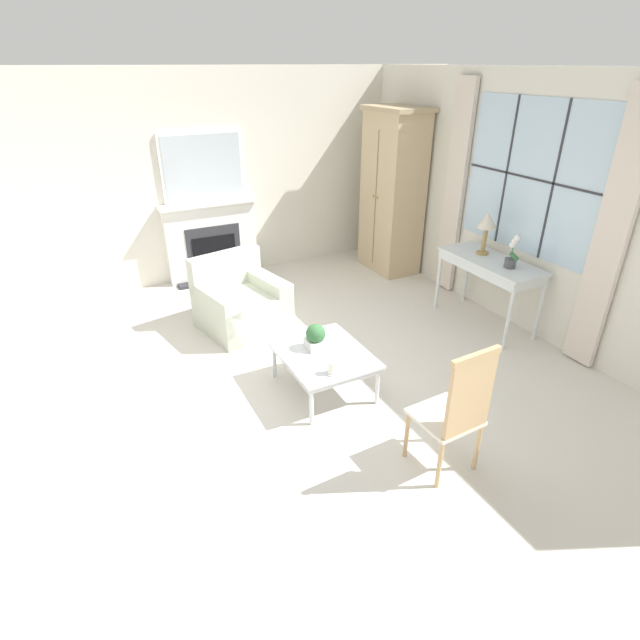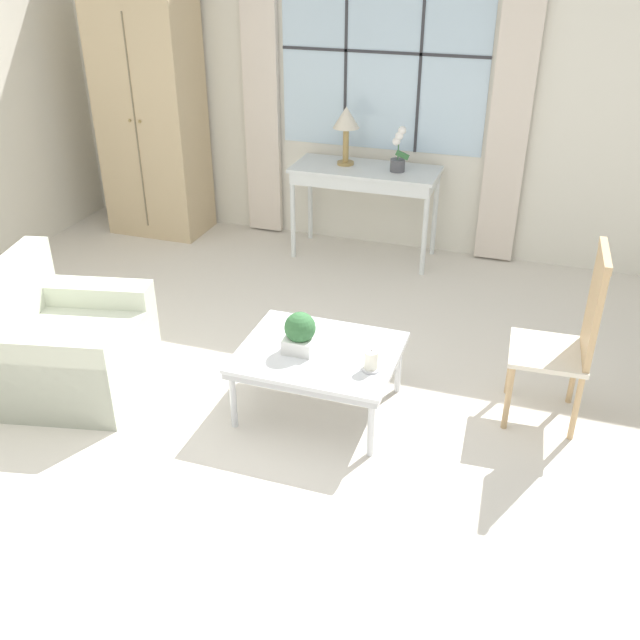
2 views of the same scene
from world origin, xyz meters
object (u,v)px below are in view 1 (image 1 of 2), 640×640
at_px(console_table, 490,267).
at_px(armchair_upholstered, 241,305).
at_px(armoire, 392,192).
at_px(potted_orchid, 512,255).
at_px(potted_plant_small, 316,337).
at_px(table_lamp, 487,223).
at_px(fireplace, 211,234).
at_px(coffee_table, 324,356).
at_px(pillar_candle, 332,368).
at_px(side_chair_wooden, 458,408).

bearing_deg(console_table, armchair_upholstered, -115.00).
xyz_separation_m(armoire, console_table, (2.05, -0.00, -0.43)).
distance_m(console_table, potted_orchid, 0.37).
bearing_deg(potted_plant_small, potted_orchid, 89.65).
bearing_deg(table_lamp, fireplace, -136.72).
bearing_deg(fireplace, coffee_table, 2.22).
bearing_deg(fireplace, armchair_upholstered, -5.16).
distance_m(table_lamp, potted_plant_small, 2.56).
xyz_separation_m(armchair_upholstered, potted_plant_small, (1.50, 0.24, 0.25)).
relative_size(console_table, armchair_upholstered, 1.19).
relative_size(fireplace, console_table, 1.61).
height_order(fireplace, armoire, armoire).
relative_size(armoire, table_lamp, 4.64).
height_order(console_table, potted_orchid, potted_orchid).
height_order(fireplace, armchair_upholstered, fireplace).
bearing_deg(table_lamp, coffee_table, -76.73).
height_order(coffee_table, potted_plant_small, potted_plant_small).
distance_m(potted_plant_small, pillar_candle, 0.46).
distance_m(armoire, potted_orchid, 2.34).
bearing_deg(armchair_upholstered, fireplace, 174.84).
distance_m(side_chair_wooden, coffee_table, 1.47).
bearing_deg(table_lamp, potted_orchid, -5.62).
distance_m(fireplace, side_chair_wooden, 4.68).
height_order(armoire, console_table, armoire).
xyz_separation_m(table_lamp, potted_orchid, (0.47, -0.05, -0.23)).
bearing_deg(table_lamp, armchair_upholstered, -111.15).
height_order(side_chair_wooden, coffee_table, side_chair_wooden).
bearing_deg(console_table, table_lamp, 168.30).
height_order(armchair_upholstered, coffee_table, armchair_upholstered).
bearing_deg(side_chair_wooden, potted_orchid, 127.00).
bearing_deg(armchair_upholstered, coffee_table, 9.73).
distance_m(fireplace, armoire, 2.67).
relative_size(potted_plant_small, pillar_candle, 1.87).
bearing_deg(potted_plant_small, fireplace, -178.28).
distance_m(coffee_table, pillar_candle, 0.38).
bearing_deg(fireplace, side_chair_wooden, 6.04).
bearing_deg(armoire, pillar_candle, -41.64).
xyz_separation_m(armchair_upholstered, pillar_candle, (1.95, 0.17, 0.19)).
relative_size(armoire, armchair_upholstered, 2.18).
xyz_separation_m(armoire, coffee_table, (2.43, -2.36, -0.78)).
xyz_separation_m(table_lamp, coffee_table, (0.57, -2.40, -0.81)).
bearing_deg(potted_orchid, armchair_upholstered, -119.87).
bearing_deg(coffee_table, potted_orchid, 92.23).
relative_size(fireplace, potted_orchid, 5.35).
bearing_deg(console_table, coffee_table, -81.04).
xyz_separation_m(armoire, armchair_upholstered, (0.82, -2.64, -0.87)).
bearing_deg(pillar_candle, potted_plant_small, 171.11).
bearing_deg(armchair_upholstered, armoire, 107.35).
relative_size(armoire, potted_plant_small, 9.28).
bearing_deg(console_table, potted_orchid, -1.33).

